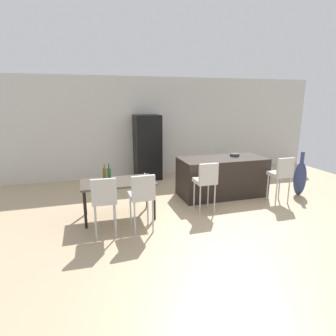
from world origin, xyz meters
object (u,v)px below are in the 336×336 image
at_px(refrigerator, 147,147).
at_px(fruit_bowl, 235,155).
at_px(bar_chair_left, 206,179).
at_px(bar_chair_middle, 281,173).
at_px(wine_bottle_middle, 109,174).
at_px(kitchen_island, 222,177).
at_px(dining_chair_far, 142,194).
at_px(floor_vase, 300,178).
at_px(dining_chair_near, 104,198).
at_px(dining_table, 118,185).
at_px(wine_bottle_inner, 105,173).
at_px(wine_glass_left, 145,174).
at_px(potted_plant, 227,162).

xyz_separation_m(refrigerator, fruit_bowl, (1.75, -1.88, 0.04)).
distance_m(bar_chair_left, bar_chair_middle, 1.81).
xyz_separation_m(bar_chair_middle, wine_bottle_middle, (-3.69, 0.28, 0.18)).
bearing_deg(refrigerator, bar_chair_middle, -49.81).
bearing_deg(wine_bottle_middle, kitchen_island, 11.93).
xyz_separation_m(dining_chair_far, floor_vase, (4.01, 0.78, -0.27)).
xyz_separation_m(dining_chair_near, fruit_bowl, (3.22, 1.43, 0.26)).
relative_size(dining_chair_near, wine_bottle_middle, 2.94).
height_order(bar_chair_middle, floor_vase, floor_vase).
distance_m(dining_table, wine_bottle_inner, 0.42).
distance_m(bar_chair_middle, wine_glass_left, 3.04).
bearing_deg(floor_vase, bar_chair_left, -173.62).
height_order(bar_chair_left, floor_vase, floor_vase).
height_order(dining_chair_near, refrigerator, refrigerator).
bearing_deg(bar_chair_left, fruit_bowl, 38.72).
xyz_separation_m(dining_chair_near, refrigerator, (1.48, 3.31, 0.22)).
relative_size(kitchen_island, bar_chair_middle, 1.94).
bearing_deg(bar_chair_left, potted_plant, 54.11).
xyz_separation_m(dining_chair_near, floor_vase, (4.64, 0.78, -0.27)).
bearing_deg(wine_bottle_middle, floor_vase, 0.10).
distance_m(kitchen_island, dining_chair_near, 3.16).
bearing_deg(dining_chair_near, wine_glass_left, 37.35).
bearing_deg(bar_chair_middle, dining_chair_near, -172.69).
distance_m(bar_chair_middle, floor_vase, 0.88).
bearing_deg(wine_bottle_middle, wine_bottle_inner, 102.83).
bearing_deg(floor_vase, wine_glass_left, -177.62).
bearing_deg(dining_table, floor_vase, 0.54).
relative_size(bar_chair_left, fruit_bowl, 4.67).
bearing_deg(potted_plant, bar_chair_middle, -94.57).
xyz_separation_m(dining_table, wine_bottle_middle, (-0.15, 0.03, 0.21)).
bearing_deg(dining_chair_near, kitchen_island, 25.23).
height_order(bar_chair_middle, wine_bottle_middle, wine_bottle_middle).
xyz_separation_m(dining_chair_far, wine_bottle_middle, (-0.47, 0.78, 0.18)).
bearing_deg(potted_plant, wine_bottle_inner, -150.61).
relative_size(wine_glass_left, fruit_bowl, 0.77).
distance_m(floor_vase, potted_plant, 2.58).
height_order(dining_chair_far, floor_vase, floor_vase).
bearing_deg(kitchen_island, wine_bottle_inner, -174.05).
bearing_deg(wine_glass_left, floor_vase, 2.38).
bearing_deg(dining_table, wine_glass_left, -13.21).
height_order(bar_chair_left, bar_chair_middle, same).
bearing_deg(wine_glass_left, wine_bottle_inner, 149.08).
height_order(kitchen_island, bar_chair_left, bar_chair_left).
bearing_deg(wine_glass_left, bar_chair_middle, -2.46).
height_order(kitchen_island, wine_bottle_inner, wine_bottle_inner).
distance_m(bar_chair_left, wine_bottle_middle, 1.92).
distance_m(bar_chair_left, dining_chair_far, 1.50).
relative_size(dining_chair_near, dining_chair_far, 1.00).
relative_size(dining_table, floor_vase, 1.30).
relative_size(wine_bottle_middle, refrigerator, 0.19).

